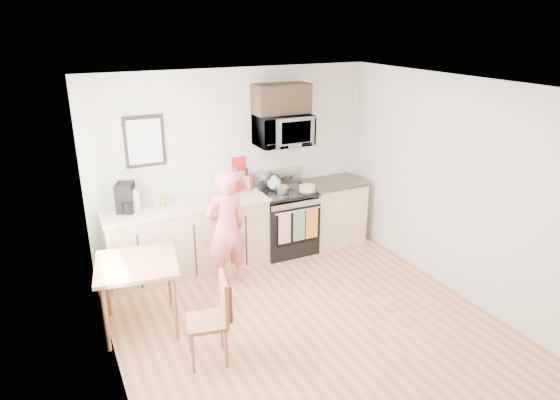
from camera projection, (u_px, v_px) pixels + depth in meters
name	position (u px, v px, depth m)	size (l,w,h in m)	color
floor	(315.00, 332.00, 5.39)	(4.60, 4.60, 0.00)	#956039
back_wall	(235.00, 164.00, 6.89)	(4.00, 0.04, 2.60)	beige
front_wall	(510.00, 353.00, 3.00)	(4.00, 0.04, 2.60)	beige
left_wall	(109.00, 262.00, 4.12)	(0.04, 4.60, 2.60)	beige
right_wall	(468.00, 193.00, 5.76)	(0.04, 4.60, 2.60)	beige
ceiling	(322.00, 88.00, 4.50)	(4.00, 4.60, 0.04)	white
window	(97.00, 203.00, 4.73)	(0.06, 1.40, 1.50)	white
cabinet_left	(188.00, 239.00, 6.60)	(2.10, 0.60, 0.90)	tan
countertop_left	(186.00, 206.00, 6.44)	(2.14, 0.64, 0.04)	beige
cabinet_right	(333.00, 212.00, 7.51)	(0.84, 0.60, 0.90)	tan
countertop_right	(334.00, 182.00, 7.35)	(0.88, 0.64, 0.04)	black
range	(286.00, 222.00, 7.17)	(0.76, 0.70, 1.16)	black
microwave	(283.00, 130.00, 6.80)	(0.76, 0.51, 0.42)	#B0B0B5
upper_cabinet	(281.00, 99.00, 6.70)	(0.76, 0.35, 0.40)	black
wall_art	(145.00, 141.00, 6.22)	(0.50, 0.04, 0.65)	black
wall_trivet	(239.00, 164.00, 6.90)	(0.20, 0.02, 0.20)	red
person	(226.00, 229.00, 6.14)	(0.55, 0.36, 1.51)	#E43E55
dining_table	(137.00, 270.00, 5.27)	(0.83, 0.83, 0.78)	brown
chair	(219.00, 307.00, 4.80)	(0.48, 0.45, 0.90)	brown
knife_block	(248.00, 182.00, 6.97)	(0.09, 0.13, 0.20)	brown
utensil_crock	(236.00, 182.00, 6.85)	(0.12, 0.12, 0.35)	red
fruit_bowl	(159.00, 203.00, 6.37)	(0.22, 0.22, 0.09)	silver
milk_carton	(135.00, 200.00, 6.16)	(0.11, 0.11, 0.28)	tan
coffee_maker	(126.00, 199.00, 6.13)	(0.28, 0.33, 0.36)	black
bread_bag	(210.00, 203.00, 6.33)	(0.27, 0.13, 0.10)	tan
cake	(307.00, 189.00, 6.93)	(0.27, 0.27, 0.09)	black
kettle	(274.00, 183.00, 7.00)	(0.19, 0.19, 0.24)	silver
pot	(282.00, 190.00, 6.88)	(0.20, 0.30, 0.09)	#B0B0B5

